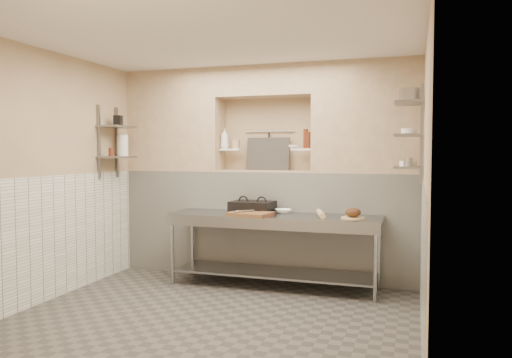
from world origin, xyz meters
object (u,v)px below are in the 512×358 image
at_px(bread_loaf, 353,212).
at_px(bottle_soap, 225,138).
at_px(panini_press, 252,207).
at_px(prep_table, 274,236).
at_px(bowl_alcove, 294,147).
at_px(cutting_board, 250,214).
at_px(rolling_pin, 321,214).
at_px(jug_left, 123,145).
at_px(mixing_bowl, 283,211).

bearing_deg(bread_loaf, bottle_soap, 161.86).
xyz_separation_m(panini_press, bottle_soap, (-0.54, 0.42, 0.88)).
height_order(prep_table, bowl_alcove, bowl_alcove).
bearing_deg(cutting_board, bread_loaf, 6.81).
bearing_deg(panini_press, bottle_soap, 145.18).
xyz_separation_m(rolling_pin, bread_loaf, (0.39, -0.05, 0.04)).
bearing_deg(prep_table, bowl_alcove, 76.70).
bearing_deg(jug_left, bread_loaf, -0.93).
distance_m(mixing_bowl, bread_loaf, 0.93).
bearing_deg(bowl_alcove, prep_table, -103.30).
bearing_deg(mixing_bowl, jug_left, -175.06).
distance_m(panini_press, bottle_soap, 1.12).
xyz_separation_m(prep_table, bottle_soap, (-0.86, 0.55, 1.21)).
height_order(cutting_board, bottle_soap, bottle_soap).
distance_m(panini_press, mixing_bowl, 0.40).
xyz_separation_m(prep_table, panini_press, (-0.32, 0.13, 0.33)).
bearing_deg(jug_left, rolling_pin, -0.03).
distance_m(bread_loaf, jug_left, 3.18).
distance_m(rolling_pin, bowl_alcove, 1.07).
xyz_separation_m(rolling_pin, jug_left, (-2.69, 0.00, 0.82)).
bearing_deg(bottle_soap, rolling_pin, -20.90).
bearing_deg(bread_loaf, mixing_bowl, 165.04).
height_order(panini_press, bowl_alcove, bowl_alcove).
xyz_separation_m(cutting_board, bowl_alcove, (0.36, 0.73, 0.81)).
height_order(rolling_pin, jug_left, jug_left).
bearing_deg(bread_loaf, rolling_pin, 172.83).
distance_m(bottle_soap, jug_left, 1.37).
bearing_deg(prep_table, mixing_bowl, 68.63).
relative_size(prep_table, bottle_soap, 9.14).
bearing_deg(prep_table, rolling_pin, -0.19).
xyz_separation_m(panini_press, bread_loaf, (1.28, -0.18, -0.00)).
distance_m(bread_loaf, bowl_alcove, 1.28).
bearing_deg(bottle_soap, mixing_bowl, -21.08).
height_order(panini_press, cutting_board, panini_press).
relative_size(cutting_board, rolling_pin, 1.08).
height_order(prep_table, panini_press, panini_press).
height_order(cutting_board, jug_left, jug_left).
bearing_deg(bowl_alcove, cutting_board, -116.35).
bearing_deg(rolling_pin, panini_press, 171.91).
relative_size(panini_press, bowl_alcove, 3.62).
xyz_separation_m(prep_table, mixing_bowl, (0.07, 0.19, 0.28)).
height_order(cutting_board, mixing_bowl, mixing_bowl).
bearing_deg(bread_loaf, bowl_alcove, 145.16).
height_order(prep_table, mixing_bowl, mixing_bowl).
bearing_deg(rolling_pin, prep_table, 179.81).
bearing_deg(prep_table, panini_press, 158.33).
distance_m(cutting_board, mixing_bowl, 0.49).
bearing_deg(bowl_alcove, mixing_bowl, -98.65).
bearing_deg(bottle_soap, bowl_alcove, -0.72).
bearing_deg(jug_left, panini_press, 4.01).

